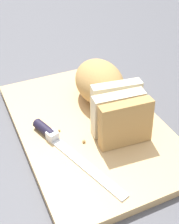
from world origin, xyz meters
TOP-DOWN VIEW (x-y plane):
  - ground_plane at (0.00, 0.00)m, footprint 3.00×3.00m
  - cutting_board at (0.00, 0.00)m, footprint 0.46×0.31m
  - bread_loaf at (-0.04, 0.05)m, footprint 0.26×0.13m
  - bread_knife at (0.03, -0.09)m, footprint 0.25×0.10m
  - crumb_near_knife at (0.00, -0.07)m, footprint 0.00×0.00m
  - crumb_near_loaf at (-0.05, 0.05)m, footprint 0.01×0.01m
  - crumb_stray_left at (0.05, -0.03)m, footprint 0.01×0.01m
  - crumb_stray_right at (0.03, 0.01)m, footprint 0.01×0.01m

SIDE VIEW (x-z plane):
  - ground_plane at x=0.00m, z-range 0.00..0.00m
  - cutting_board at x=0.00m, z-range 0.00..0.02m
  - crumb_near_knife at x=0.00m, z-range 0.02..0.02m
  - crumb_stray_left at x=0.05m, z-range 0.02..0.02m
  - crumb_near_loaf at x=-0.05m, z-range 0.02..0.03m
  - crumb_stray_right at x=0.03m, z-range 0.02..0.03m
  - bread_knife at x=0.03m, z-range 0.02..0.04m
  - bread_loaf at x=-0.04m, z-range 0.02..0.11m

